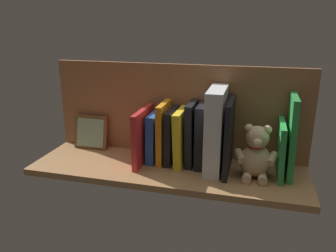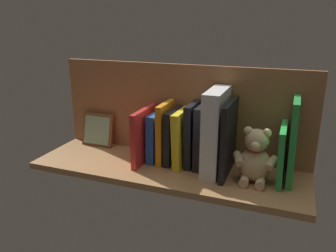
{
  "view_description": "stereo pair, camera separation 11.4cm",
  "coord_description": "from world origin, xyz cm",
  "px_view_note": "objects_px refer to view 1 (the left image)",
  "views": [
    {
      "loc": [
        -28.23,
        105.01,
        49.8
      ],
      "look_at": [
        0.0,
        0.0,
        14.97
      ],
      "focal_mm": 35.92,
      "sensor_mm": 36.0,
      "label": 1
    },
    {
      "loc": [
        -39.07,
        101.47,
        49.8
      ],
      "look_at": [
        0.0,
        0.0,
        14.97
      ],
      "focal_mm": 35.92,
      "sensor_mm": 36.0,
      "label": 2
    }
  ],
  "objects_px": {
    "teddy_bear": "(256,154)",
    "picture_frame_leaning": "(91,132)",
    "dictionary_thick_white": "(216,130)",
    "book_0": "(291,137)"
  },
  "relations": [
    {
      "from": "book_0",
      "to": "picture_frame_leaning",
      "type": "relative_size",
      "value": 1.97
    },
    {
      "from": "book_0",
      "to": "teddy_bear",
      "type": "bearing_deg",
      "value": 23.66
    },
    {
      "from": "book_0",
      "to": "teddy_bear",
      "type": "distance_m",
      "value": 0.13
    },
    {
      "from": "teddy_bear",
      "to": "picture_frame_leaning",
      "type": "distance_m",
      "value": 0.65
    },
    {
      "from": "book_0",
      "to": "dictionary_thick_white",
      "type": "xyz_separation_m",
      "value": [
        0.24,
        0.02,
        0.01
      ]
    },
    {
      "from": "dictionary_thick_white",
      "to": "picture_frame_leaning",
      "type": "height_order",
      "value": "dictionary_thick_white"
    },
    {
      "from": "picture_frame_leaning",
      "to": "dictionary_thick_white",
      "type": "bearing_deg",
      "value": 172.16
    },
    {
      "from": "book_0",
      "to": "teddy_bear",
      "type": "height_order",
      "value": "book_0"
    },
    {
      "from": "teddy_bear",
      "to": "picture_frame_leaning",
      "type": "xyz_separation_m",
      "value": [
        0.64,
        -0.1,
        -0.01
      ]
    },
    {
      "from": "teddy_bear",
      "to": "picture_frame_leaning",
      "type": "relative_size",
      "value": 1.31
    }
  ]
}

